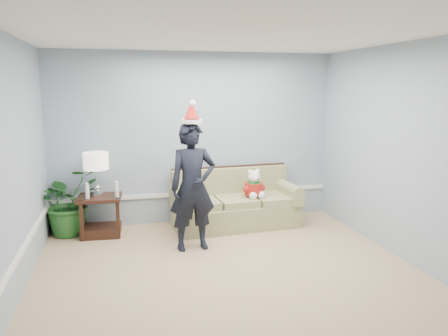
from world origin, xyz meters
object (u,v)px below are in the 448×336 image
Objects in this scene: sofa at (234,205)px; houseplant at (69,201)px; table_lamp at (96,163)px; teddy_bear at (254,187)px; side_table at (101,220)px; man at (193,187)px.

sofa is 1.96× the size of houseplant.
table_lamp is 0.73m from houseplant.
houseplant is at bearing 162.14° from teddy_bear.
side_table is 1.46× the size of teddy_bear.
man is 1.31m from teddy_bear.
side_table is (-2.04, -0.00, -0.09)m from sofa.
man reaches higher than table_lamp.
table_lamp is (-2.06, 0.03, 0.76)m from sofa.
table_lamp is at bearing 175.48° from sofa.
table_lamp reaches higher than side_table.
teddy_bear is (0.27, -0.14, 0.31)m from sofa.
houseplant is (-2.48, 0.17, 0.18)m from sofa.
man is (1.26, -0.88, -0.23)m from table_lamp.
sofa is 1.16× the size of man.
sofa is at bearing 141.20° from teddy_bear.
man is at bearing -136.96° from sofa.
sofa is at bearing -0.92° from table_lamp.
man is at bearing -31.24° from houseplant.
table_lamp is 0.63× the size of houseplant.
sofa is 4.38× the size of teddy_bear.
man reaches higher than sofa.
side_table is at bearing -53.46° from table_lamp.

